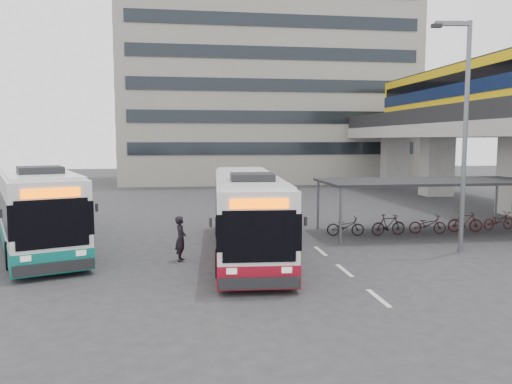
{
  "coord_description": "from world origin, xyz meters",
  "views": [
    {
      "loc": [
        -2.87,
        -18.97,
        4.43
      ],
      "look_at": [
        0.47,
        3.93,
        2.0
      ],
      "focal_mm": 35.0,
      "sensor_mm": 36.0,
      "label": 1
    }
  ],
  "objects": [
    {
      "name": "ground",
      "position": [
        0.0,
        0.0,
        0.0
      ],
      "size": [
        120.0,
        120.0,
        0.0
      ],
      "primitive_type": "plane",
      "color": "#28282B",
      "rests_on": "ground"
    },
    {
      "name": "viaduct",
      "position": [
        17.0,
        13.7,
        6.23
      ],
      "size": [
        8.0,
        32.0,
        9.68
      ],
      "color": "gray",
      "rests_on": "ground"
    },
    {
      "name": "bike_shelter",
      "position": [
        8.5,
        3.0,
        1.52
      ],
      "size": [
        10.0,
        4.0,
        2.54
      ],
      "color": "#595B60",
      "rests_on": "ground"
    },
    {
      "name": "office_block",
      "position": [
        6.0,
        36.0,
        12.5
      ],
      "size": [
        30.0,
        15.0,
        25.0
      ],
      "primitive_type": "cube",
      "color": "gray",
      "rests_on": "ground"
    },
    {
      "name": "road_markings",
      "position": [
        2.5,
        -3.0,
        0.01
      ],
      "size": [
        0.15,
        7.6,
        0.01
      ],
      "color": "beige",
      "rests_on": "ground"
    },
    {
      "name": "bus_main",
      "position": [
        -0.43,
        0.25,
        1.54
      ],
      "size": [
        3.14,
        11.33,
        3.31
      ],
      "rotation": [
        0.0,
        0.0,
        -0.06
      ],
      "color": "white",
      "rests_on": "ground"
    },
    {
      "name": "bus_teal",
      "position": [
        -9.04,
        2.72,
        1.61
      ],
      "size": [
        6.52,
        11.86,
        3.47
      ],
      "rotation": [
        0.0,
        0.0,
        0.36
      ],
      "color": "white",
      "rests_on": "ground"
    },
    {
      "name": "pedestrian",
      "position": [
        -3.01,
        -0.8,
        0.83
      ],
      "size": [
        0.44,
        0.63,
        1.66
      ],
      "primitive_type": "imported",
      "rotation": [
        0.0,
        0.0,
        1.5
      ],
      "color": "black",
      "rests_on": "ground"
    },
    {
      "name": "lamp_post",
      "position": [
        7.84,
        -0.9,
        5.08
      ],
      "size": [
        1.57,
        0.36,
        8.92
      ],
      "rotation": [
        0.0,
        0.0,
        -0.11
      ],
      "color": "#595B60",
      "rests_on": "ground"
    }
  ]
}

